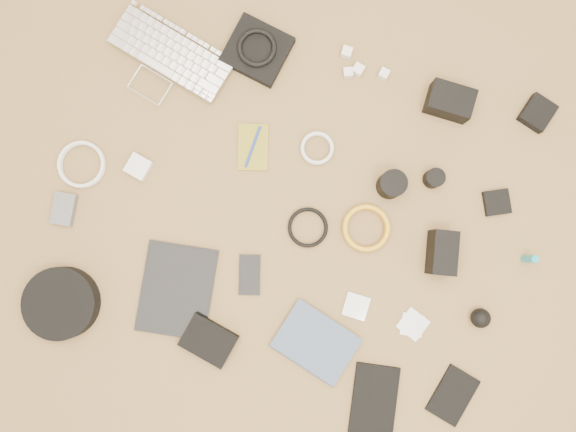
% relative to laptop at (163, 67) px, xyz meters
% --- Properties ---
extents(room_shell, '(4.04, 4.04, 2.58)m').
position_rel_laptop_xyz_m(room_shell, '(0.48, -0.35, 1.24)').
color(room_shell, olive).
rests_on(room_shell, ground).
extents(laptop, '(0.43, 0.35, 0.03)m').
position_rel_laptop_xyz_m(laptop, '(0.00, 0.00, 0.00)').
color(laptop, silver).
rests_on(laptop, ground).
extents(headphone_pouch, '(0.21, 0.20, 0.03)m').
position_rel_laptop_xyz_m(headphone_pouch, '(0.26, 0.12, 0.00)').
color(headphone_pouch, black).
rests_on(headphone_pouch, ground).
extents(headphones, '(0.14, 0.14, 0.02)m').
position_rel_laptop_xyz_m(headphones, '(0.26, 0.12, 0.02)').
color(headphones, black).
rests_on(headphones, headphone_pouch).
extents(charger_a, '(0.03, 0.03, 0.03)m').
position_rel_laptop_xyz_m(charger_a, '(0.53, 0.18, -0.00)').
color(charger_a, silver).
rests_on(charger_a, ground).
extents(charger_b, '(0.03, 0.03, 0.03)m').
position_rel_laptop_xyz_m(charger_b, '(0.54, 0.12, -0.00)').
color(charger_b, silver).
rests_on(charger_b, ground).
extents(charger_c, '(0.03, 0.03, 0.03)m').
position_rel_laptop_xyz_m(charger_c, '(0.65, 0.14, -0.00)').
color(charger_c, silver).
rests_on(charger_c, ground).
extents(charger_d, '(0.04, 0.04, 0.03)m').
position_rel_laptop_xyz_m(charger_d, '(0.57, 0.14, -0.00)').
color(charger_d, silver).
rests_on(charger_d, ground).
extents(dslr_camera, '(0.13, 0.10, 0.07)m').
position_rel_laptop_xyz_m(dslr_camera, '(0.86, 0.10, 0.02)').
color(dslr_camera, black).
rests_on(dslr_camera, ground).
extents(lens_pouch, '(0.11, 0.11, 0.03)m').
position_rel_laptop_xyz_m(lens_pouch, '(1.12, 0.14, 0.00)').
color(lens_pouch, black).
rests_on(lens_pouch, ground).
extents(notebook_olive, '(0.12, 0.16, 0.01)m').
position_rel_laptop_xyz_m(notebook_olive, '(0.32, -0.17, -0.01)').
color(notebook_olive, olive).
rests_on(notebook_olive, ground).
extents(pen_blue, '(0.02, 0.13, 0.01)m').
position_rel_laptop_xyz_m(pen_blue, '(0.32, -0.17, -0.00)').
color(pen_blue, '#142CA4').
rests_on(pen_blue, notebook_olive).
extents(cable_white_a, '(0.12, 0.12, 0.01)m').
position_rel_laptop_xyz_m(cable_white_a, '(0.51, -0.12, -0.01)').
color(cable_white_a, silver).
rests_on(cable_white_a, ground).
extents(lens_a, '(0.08, 0.08, 0.09)m').
position_rel_laptop_xyz_m(lens_a, '(0.75, -0.18, 0.03)').
color(lens_a, black).
rests_on(lens_a, ground).
extents(lens_b, '(0.07, 0.07, 0.05)m').
position_rel_laptop_xyz_m(lens_b, '(0.87, -0.13, 0.01)').
color(lens_b, black).
rests_on(lens_b, ground).
extents(card_reader, '(0.10, 0.10, 0.02)m').
position_rel_laptop_xyz_m(card_reader, '(1.07, -0.15, -0.01)').
color(card_reader, black).
rests_on(card_reader, ground).
extents(power_brick, '(0.08, 0.08, 0.03)m').
position_rel_laptop_xyz_m(power_brick, '(0.01, -0.31, -0.00)').
color(power_brick, silver).
rests_on(power_brick, ground).
extents(cable_white_b, '(0.17, 0.17, 0.01)m').
position_rel_laptop_xyz_m(cable_white_b, '(-0.16, -0.34, -0.01)').
color(cable_white_b, silver).
rests_on(cable_white_b, ground).
extents(cable_black, '(0.13, 0.13, 0.01)m').
position_rel_laptop_xyz_m(cable_black, '(0.54, -0.36, -0.01)').
color(cable_black, black).
rests_on(cable_black, ground).
extents(cable_yellow, '(0.15, 0.15, 0.02)m').
position_rel_laptop_xyz_m(cable_yellow, '(0.71, -0.32, -0.01)').
color(cable_yellow, gold).
rests_on(cable_yellow, ground).
extents(flash, '(0.09, 0.14, 0.10)m').
position_rel_laptop_xyz_m(flash, '(0.93, -0.34, 0.03)').
color(flash, black).
rests_on(flash, ground).
extents(lens_cleaner, '(0.03, 0.03, 0.08)m').
position_rel_laptop_xyz_m(lens_cleaner, '(1.19, -0.29, 0.02)').
color(lens_cleaner, teal).
rests_on(lens_cleaner, ground).
extents(battery_charger, '(0.07, 0.10, 0.03)m').
position_rel_laptop_xyz_m(battery_charger, '(-0.17, -0.49, -0.00)').
color(battery_charger, '#545458').
rests_on(battery_charger, ground).
extents(tablet, '(0.23, 0.29, 0.01)m').
position_rel_laptop_xyz_m(tablet, '(0.21, -0.63, -0.01)').
color(tablet, black).
rests_on(tablet, ground).
extents(phone, '(0.09, 0.13, 0.01)m').
position_rel_laptop_xyz_m(phone, '(0.41, -0.54, -0.01)').
color(phone, black).
rests_on(phone, ground).
extents(filter_case_left, '(0.07, 0.07, 0.01)m').
position_rel_laptop_xyz_m(filter_case_left, '(0.74, -0.55, -0.01)').
color(filter_case_left, silver).
rests_on(filter_case_left, ground).
extents(filter_case_mid, '(0.07, 0.07, 0.01)m').
position_rel_laptop_xyz_m(filter_case_mid, '(0.91, -0.56, -0.01)').
color(filter_case_mid, silver).
rests_on(filter_case_mid, ground).
extents(filter_case_right, '(0.10, 0.10, 0.01)m').
position_rel_laptop_xyz_m(filter_case_right, '(0.91, -0.56, -0.01)').
color(filter_case_right, silver).
rests_on(filter_case_right, ground).
extents(air_blower, '(0.07, 0.07, 0.06)m').
position_rel_laptop_xyz_m(air_blower, '(1.09, -0.49, 0.01)').
color(air_blower, black).
rests_on(air_blower, ground).
extents(headphone_case, '(0.26, 0.26, 0.06)m').
position_rel_laptop_xyz_m(headphone_case, '(-0.10, -0.75, 0.01)').
color(headphone_case, black).
rests_on(headphone_case, ground).
extents(drive_case, '(0.17, 0.14, 0.04)m').
position_rel_laptop_xyz_m(drive_case, '(0.34, -0.75, 0.00)').
color(drive_case, black).
rests_on(drive_case, ground).
extents(paperback, '(0.26, 0.23, 0.02)m').
position_rel_laptop_xyz_m(paperback, '(0.62, -0.76, -0.00)').
color(paperback, '#3D4D67').
rests_on(paperback, ground).
extents(notebook_black_a, '(0.15, 0.22, 0.01)m').
position_rel_laptop_xyz_m(notebook_black_a, '(0.85, -0.80, -0.01)').
color(notebook_black_a, black).
rests_on(notebook_black_a, ground).
extents(notebook_black_b, '(0.14, 0.17, 0.01)m').
position_rel_laptop_xyz_m(notebook_black_b, '(1.07, -0.73, -0.01)').
color(notebook_black_b, black).
rests_on(notebook_black_b, ground).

